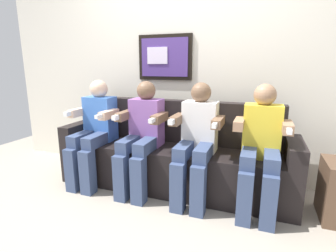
{
  "coord_description": "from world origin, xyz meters",
  "views": [
    {
      "loc": [
        0.83,
        -2.11,
        1.26
      ],
      "look_at": [
        0.0,
        0.15,
        0.7
      ],
      "focal_mm": 27.79,
      "sensor_mm": 36.0,
      "label": 1
    }
  ],
  "objects_px": {
    "person_right_center": "(197,138)",
    "couch": "(174,158)",
    "person_rightmost": "(261,144)",
    "person_leftmost": "(94,128)",
    "person_left_center": "(142,133)"
  },
  "relations": [
    {
      "from": "couch",
      "to": "person_rightmost",
      "type": "height_order",
      "value": "person_rightmost"
    },
    {
      "from": "person_right_center",
      "to": "person_rightmost",
      "type": "distance_m",
      "value": 0.56
    },
    {
      "from": "person_leftmost",
      "to": "person_left_center",
      "type": "distance_m",
      "value": 0.56
    },
    {
      "from": "couch",
      "to": "person_left_center",
      "type": "bearing_deg",
      "value": -149.02
    },
    {
      "from": "couch",
      "to": "person_leftmost",
      "type": "relative_size",
      "value": 2.16
    },
    {
      "from": "couch",
      "to": "person_left_center",
      "type": "relative_size",
      "value": 2.16
    },
    {
      "from": "person_leftmost",
      "to": "person_right_center",
      "type": "xyz_separation_m",
      "value": [
        1.12,
        0.0,
        0.0
      ]
    },
    {
      "from": "couch",
      "to": "person_left_center",
      "type": "distance_m",
      "value": 0.44
    },
    {
      "from": "person_right_center",
      "to": "couch",
      "type": "bearing_deg",
      "value": 149.01
    },
    {
      "from": "person_leftmost",
      "to": "person_left_center",
      "type": "height_order",
      "value": "same"
    },
    {
      "from": "person_rightmost",
      "to": "person_left_center",
      "type": "bearing_deg",
      "value": -179.98
    },
    {
      "from": "person_leftmost",
      "to": "person_right_center",
      "type": "relative_size",
      "value": 1.0
    },
    {
      "from": "couch",
      "to": "person_rightmost",
      "type": "relative_size",
      "value": 2.16
    },
    {
      "from": "person_left_center",
      "to": "person_right_center",
      "type": "relative_size",
      "value": 1.0
    },
    {
      "from": "person_right_center",
      "to": "person_rightmost",
      "type": "bearing_deg",
      "value": 0.05
    }
  ]
}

